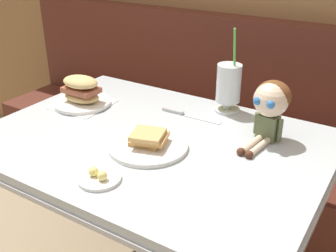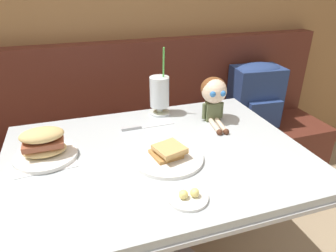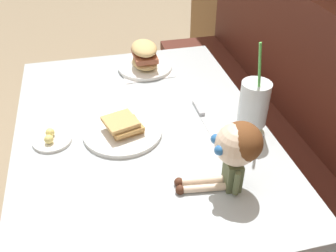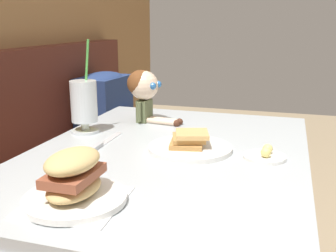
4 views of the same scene
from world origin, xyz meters
name	(u,v)px [view 3 (image 3 of 4)]	position (x,y,z in m)	size (l,w,h in m)	color
booth_bench	(291,184)	(0.00, 0.81, 0.33)	(2.60, 0.48, 1.00)	#512319
diner_table	(143,170)	(0.00, 0.18, 0.54)	(1.11, 0.81, 0.74)	#B2BCC1
toast_plate	(123,130)	(0.03, 0.12, 0.76)	(0.25, 0.25, 0.06)	white
milkshake_glass	(254,105)	(0.11, 0.51, 0.84)	(0.10, 0.10, 0.32)	silver
sandwich_plate	(145,59)	(-0.39, 0.27, 0.79)	(0.22, 0.22, 0.12)	white
butter_saucer	(52,139)	(0.02, -0.10, 0.75)	(0.12, 0.12, 0.04)	white
butter_knife	(202,114)	(-0.02, 0.39, 0.74)	(0.24, 0.02, 0.01)	silver
seated_doll	(236,148)	(0.32, 0.37, 0.87)	(0.12, 0.22, 0.20)	#5B6642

